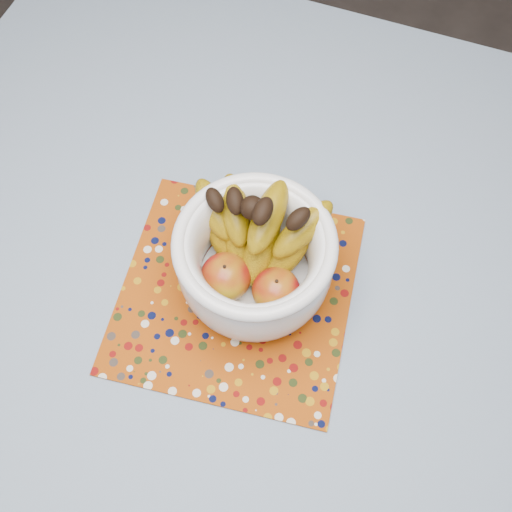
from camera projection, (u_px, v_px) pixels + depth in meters
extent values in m
plane|color=#2D2826|center=(243.00, 401.00, 1.62)|extent=(4.00, 4.00, 0.00)
cube|color=brown|center=(234.00, 298.00, 0.97)|extent=(1.20, 1.20, 0.04)
cylinder|color=brown|center=(127.00, 117.00, 1.61)|extent=(0.06, 0.06, 0.71)
cube|color=slate|center=(233.00, 292.00, 0.95)|extent=(1.32, 1.32, 0.01)
cube|color=#963C08|center=(236.00, 293.00, 0.94)|extent=(0.40, 0.40, 0.00)
cylinder|color=white|center=(255.00, 280.00, 0.94)|extent=(0.12, 0.12, 0.01)
cylinder|color=white|center=(255.00, 277.00, 0.93)|extent=(0.17, 0.17, 0.01)
torus|color=white|center=(255.00, 243.00, 0.83)|extent=(0.23, 0.23, 0.02)
ellipsoid|color=#710409|center=(226.00, 277.00, 0.88)|extent=(0.08, 0.08, 0.07)
ellipsoid|color=#710409|center=(276.00, 290.00, 0.88)|extent=(0.07, 0.07, 0.06)
sphere|color=black|center=(252.00, 208.00, 0.82)|extent=(0.03, 0.03, 0.03)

